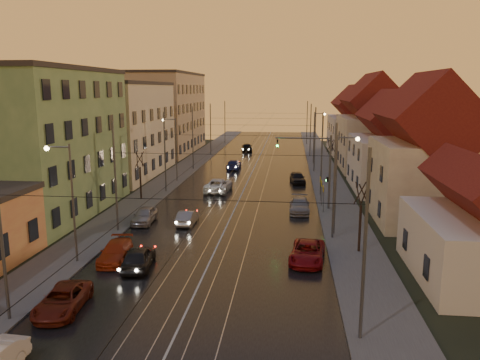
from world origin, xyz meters
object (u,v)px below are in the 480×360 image
(driving_car_1, at_px, (187,217))
(parked_right_0, at_px, (307,252))
(parked_left_1, at_px, (63,300))
(traffic_light_mast, at_px, (319,163))
(driving_car_0, at_px, (138,257))
(driving_car_2, at_px, (219,185))
(parked_right_2, at_px, (298,178))
(parked_left_2, at_px, (116,252))
(driving_car_4, at_px, (247,147))
(parked_left_3, at_px, (145,215))
(parked_right_1, at_px, (299,205))
(street_lamp_0, at_px, (68,192))
(street_lamp_2, at_px, (174,143))
(street_lamp_1, at_px, (340,175))
(driving_car_3, at_px, (234,165))
(street_lamp_3, at_px, (316,133))

(driving_car_1, height_order, parked_right_0, parked_right_0)
(parked_left_1, bearing_deg, traffic_light_mast, 52.29)
(driving_car_0, bearing_deg, driving_car_2, -100.91)
(driving_car_1, distance_m, parked_right_2, 21.27)
(driving_car_0, bearing_deg, parked_left_1, 65.25)
(parked_left_2, bearing_deg, driving_car_2, 73.64)
(driving_car_4, distance_m, parked_left_3, 48.31)
(driving_car_1, bearing_deg, parked_right_1, -151.97)
(street_lamp_0, relative_size, traffic_light_mast, 1.11)
(parked_left_2, bearing_deg, parked_right_2, 58.73)
(traffic_light_mast, bearing_deg, street_lamp_2, 144.93)
(driving_car_1, distance_m, driving_car_4, 48.11)
(parked_left_2, height_order, parked_left_3, parked_left_3)
(street_lamp_1, relative_size, traffic_light_mast, 1.11)
(traffic_light_mast, xyz_separation_m, parked_left_3, (-15.22, -6.23, -3.91))
(driving_car_1, xyz_separation_m, parked_right_0, (9.95, -7.84, 0.03))
(driving_car_1, distance_m, driving_car_2, 13.16)
(driving_car_1, bearing_deg, street_lamp_2, -72.51)
(street_lamp_2, relative_size, parked_left_3, 1.99)
(parked_right_0, bearing_deg, parked_left_3, 156.81)
(driving_car_1, height_order, parked_right_2, parked_right_2)
(driving_car_3, relative_size, parked_left_2, 1.08)
(street_lamp_2, xyz_separation_m, driving_car_3, (6.25, 10.13, -4.20))
(street_lamp_3, bearing_deg, driving_car_0, -106.96)
(parked_right_0, distance_m, parked_right_1, 12.93)
(driving_car_1, bearing_deg, parked_left_3, 0.23)
(driving_car_0, xyz_separation_m, parked_left_3, (-2.80, 10.15, -0.04))
(street_lamp_0, xyz_separation_m, parked_left_3, (1.88, 9.77, -4.20))
(driving_car_3, distance_m, parked_left_3, 28.70)
(driving_car_4, bearing_deg, parked_right_1, 94.88)
(street_lamp_0, xyz_separation_m, traffic_light_mast, (17.10, 16.00, -0.29))
(driving_car_2, xyz_separation_m, parked_left_1, (-3.70, -29.55, -0.15))
(driving_car_0, bearing_deg, parked_right_0, -174.87)
(parked_left_1, bearing_deg, street_lamp_0, 106.58)
(street_lamp_2, height_order, street_lamp_3, same)
(parked_right_1, bearing_deg, parked_left_2, -130.90)
(driving_car_2, bearing_deg, parked_left_2, 83.93)
(street_lamp_1, relative_size, parked_left_2, 1.82)
(driving_car_1, height_order, driving_car_3, driving_car_3)
(parked_right_0, bearing_deg, parked_right_2, 97.19)
(traffic_light_mast, xyz_separation_m, driving_car_3, (-10.85, 22.13, -3.91))
(driving_car_2, xyz_separation_m, parked_left_3, (-4.47, -13.14, -0.07))
(street_lamp_3, height_order, parked_right_2, street_lamp_3)
(driving_car_1, height_order, parked_left_3, parked_left_3)
(street_lamp_1, height_order, traffic_light_mast, street_lamp_1)
(parked_left_2, height_order, parked_right_0, parked_right_0)
(traffic_light_mast, height_order, driving_car_0, traffic_light_mast)
(traffic_light_mast, xyz_separation_m, driving_car_4, (-10.76, 41.87, -3.81))
(driving_car_3, distance_m, parked_left_1, 44.91)
(traffic_light_mast, bearing_deg, parked_left_3, -157.74)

